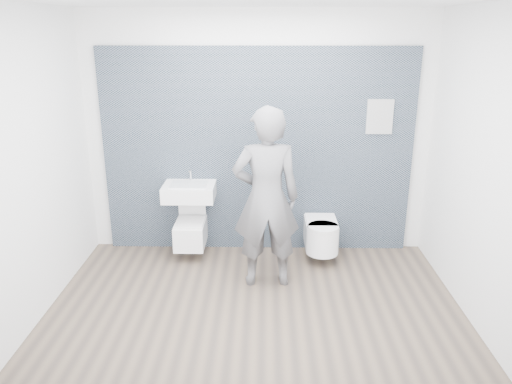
{
  "coord_description": "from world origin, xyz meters",
  "views": [
    {
      "loc": [
        0.09,
        -4.21,
        2.59
      ],
      "look_at": [
        0.0,
        0.6,
        1.0
      ],
      "focal_mm": 35.0,
      "sensor_mm": 36.0,
      "label": 1
    }
  ],
  "objects_px": {
    "toilet_square": "(191,231)",
    "toilet_rounded": "(321,235)",
    "washbasin": "(189,191)",
    "visitor": "(266,198)"
  },
  "relations": [
    {
      "from": "toilet_square",
      "to": "visitor",
      "type": "distance_m",
      "value": 1.26
    },
    {
      "from": "washbasin",
      "to": "toilet_rounded",
      "type": "xyz_separation_m",
      "value": [
        1.53,
        -0.09,
        -0.49
      ]
    },
    {
      "from": "toilet_rounded",
      "to": "visitor",
      "type": "relative_size",
      "value": 0.33
    },
    {
      "from": "toilet_square",
      "to": "visitor",
      "type": "relative_size",
      "value": 0.35
    },
    {
      "from": "toilet_square",
      "to": "visitor",
      "type": "bearing_deg",
      "value": -35.77
    },
    {
      "from": "washbasin",
      "to": "visitor",
      "type": "distance_m",
      "value": 1.11
    },
    {
      "from": "toilet_square",
      "to": "toilet_rounded",
      "type": "distance_m",
      "value": 1.53
    },
    {
      "from": "washbasin",
      "to": "toilet_square",
      "type": "bearing_deg",
      "value": -90.0
    },
    {
      "from": "toilet_square",
      "to": "toilet_rounded",
      "type": "relative_size",
      "value": 1.07
    },
    {
      "from": "toilet_square",
      "to": "toilet_rounded",
      "type": "bearing_deg",
      "value": -2.73
    }
  ]
}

